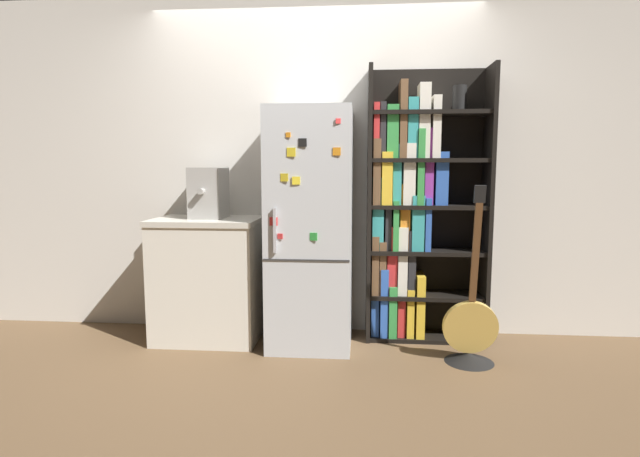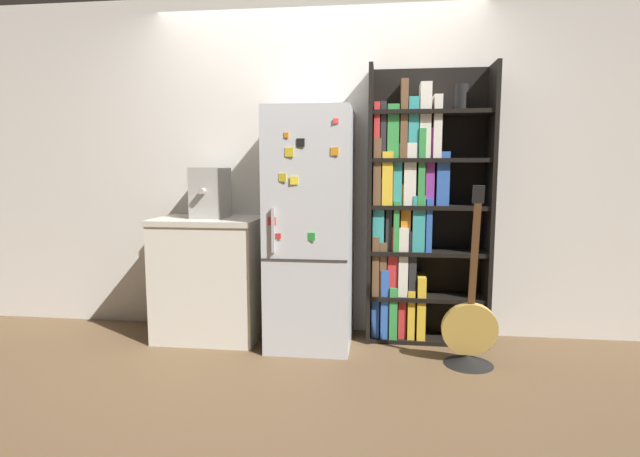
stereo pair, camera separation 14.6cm
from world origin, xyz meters
name	(u,v)px [view 2 (the right image)]	position (x,y,z in m)	size (l,w,h in m)	color
ground_plane	(308,348)	(0.00, 0.00, 0.00)	(16.00, 16.00, 0.00)	brown
wall_back	(317,167)	(0.00, 0.47, 1.30)	(8.00, 0.05, 2.60)	silver
refrigerator	(311,229)	(0.00, 0.13, 0.86)	(0.59, 0.66, 1.71)	silver
bookshelf	(413,212)	(0.74, 0.32, 0.97)	(0.89, 0.31, 2.02)	black
kitchen_counter	(210,277)	(-0.78, 0.17, 0.46)	(0.78, 0.57, 0.92)	silver
espresso_machine	(211,193)	(-0.78, 0.21, 1.11)	(0.24, 0.36, 0.38)	#A5A39E
guitar	(469,340)	(1.10, -0.16, 0.17)	(0.36, 0.33, 1.19)	black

